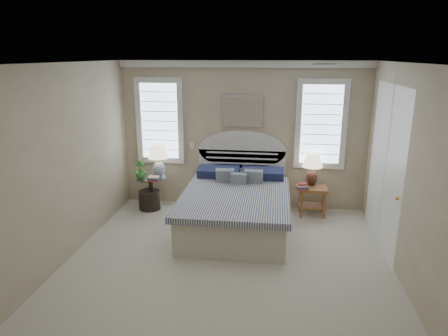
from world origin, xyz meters
The scene contains 21 objects.
floor centered at (0.00, 0.00, 0.00)m, with size 4.50×5.00×0.01m, color #BDB6A1.
ceiling centered at (0.00, 0.00, 2.70)m, with size 4.50×5.00×0.01m, color white.
wall_back centered at (0.00, 2.50, 1.35)m, with size 4.50×0.02×2.70m, color tan.
wall_left centered at (-2.25, 0.00, 1.35)m, with size 0.02×5.00×2.70m, color tan.
wall_right centered at (2.25, 0.00, 1.35)m, with size 0.02×5.00×2.70m, color tan.
crown_molding centered at (0.00, 2.46, 2.64)m, with size 4.50×0.08×0.12m, color silver.
hvac_vent centered at (1.20, 0.80, 2.68)m, with size 0.30×0.20×0.02m, color #B2B2B2.
switch_plate centered at (-0.95, 2.48, 1.15)m, with size 0.08×0.01×0.12m, color silver.
window_left centered at (-1.55, 2.48, 1.60)m, with size 0.90×0.06×1.60m, color silver.
window_right centered at (1.40, 2.48, 1.60)m, with size 0.90×0.06×1.60m, color silver.
painting centered at (0.00, 2.46, 1.82)m, with size 0.74×0.04×0.58m, color silver.
closet_door centered at (2.23, 1.20, 1.20)m, with size 0.02×1.80×2.40m, color white.
bed centered at (0.00, 1.46, 0.39)m, with size 1.72×2.28×1.47m.
side_table_left centered at (-1.65, 2.05, 0.39)m, with size 0.56×0.56×0.63m.
nightstand_right centered at (1.30, 2.15, 0.39)m, with size 0.50×0.40×0.53m.
floor_pot centered at (-1.69, 2.05, 0.18)m, with size 0.39×0.39×0.35m, color black.
lamp_left centered at (-1.51, 2.13, 1.00)m, with size 0.42×0.42×0.60m.
lamp_right centered at (1.28, 2.28, 0.89)m, with size 0.44×0.44×0.59m.
potted_plant centered at (-1.78, 1.91, 0.80)m, with size 0.19×0.19×0.34m, color #35702D.
books_left centered at (-1.52, 1.83, 0.67)m, with size 0.20×0.15×0.08m.
books_right centered at (1.10, 2.00, 0.58)m, with size 0.23×0.19×0.11m.
Camera 1 is at (0.61, -4.72, 2.80)m, focal length 32.00 mm.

